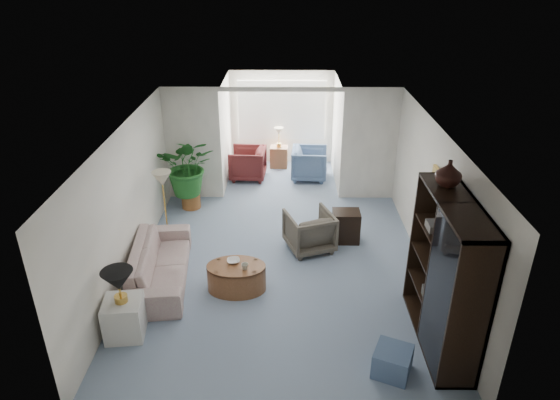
{
  "coord_description": "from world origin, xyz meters",
  "views": [
    {
      "loc": [
        0.07,
        -7.1,
        4.85
      ],
      "look_at": [
        0.0,
        0.6,
        1.1
      ],
      "focal_mm": 31.82,
      "sensor_mm": 36.0,
      "label": 1
    }
  ],
  "objects_px": {
    "framed_picture": "(439,186)",
    "sunroom_table": "(279,157)",
    "sunroom_chair_maroon": "(248,163)",
    "side_table_dark": "(346,226)",
    "coffee_cup": "(245,267)",
    "wingback_chair": "(309,231)",
    "ottoman": "(392,361)",
    "coffee_table": "(237,277)",
    "table_lamp": "(118,281)",
    "sofa": "(160,263)",
    "entertainment_cabinet": "(446,275)",
    "floor_lamp": "(162,179)",
    "end_table": "(124,318)",
    "coffee_bowl": "(233,261)",
    "plant_pot": "(191,201)",
    "cabinet_urn": "(449,173)",
    "sunroom_chair_blue": "(309,164)"
  },
  "relations": [
    {
      "from": "side_table_dark",
      "to": "sunroom_chair_blue",
      "type": "height_order",
      "value": "sunroom_chair_blue"
    },
    {
      "from": "end_table",
      "to": "coffee_table",
      "type": "bearing_deg",
      "value": 36.38
    },
    {
      "from": "side_table_dark",
      "to": "coffee_cup",
      "type": "bearing_deg",
      "value": -136.68
    },
    {
      "from": "coffee_bowl",
      "to": "sunroom_table",
      "type": "xyz_separation_m",
      "value": [
        0.67,
        5.21,
        -0.21
      ]
    },
    {
      "from": "coffee_cup",
      "to": "sunroom_chair_maroon",
      "type": "relative_size",
      "value": 0.13
    },
    {
      "from": "coffee_cup",
      "to": "wingback_chair",
      "type": "bearing_deg",
      "value": 51.92
    },
    {
      "from": "side_table_dark",
      "to": "entertainment_cabinet",
      "type": "distance_m",
      "value": 2.98
    },
    {
      "from": "end_table",
      "to": "cabinet_urn",
      "type": "distance_m",
      "value": 4.88
    },
    {
      "from": "sofa",
      "to": "entertainment_cabinet",
      "type": "height_order",
      "value": "entertainment_cabinet"
    },
    {
      "from": "framed_picture",
      "to": "coffee_bowl",
      "type": "height_order",
      "value": "framed_picture"
    },
    {
      "from": "plant_pot",
      "to": "sofa",
      "type": "bearing_deg",
      "value": -90.9
    },
    {
      "from": "table_lamp",
      "to": "floor_lamp",
      "type": "height_order",
      "value": "floor_lamp"
    },
    {
      "from": "floor_lamp",
      "to": "side_table_dark",
      "type": "distance_m",
      "value": 3.52
    },
    {
      "from": "floor_lamp",
      "to": "cabinet_urn",
      "type": "height_order",
      "value": "cabinet_urn"
    },
    {
      "from": "sunroom_chair_maroon",
      "to": "framed_picture",
      "type": "bearing_deg",
      "value": 42.08
    },
    {
      "from": "side_table_dark",
      "to": "sofa",
      "type": "bearing_deg",
      "value": -157.64
    },
    {
      "from": "table_lamp",
      "to": "side_table_dark",
      "type": "distance_m",
      "value": 4.38
    },
    {
      "from": "sofa",
      "to": "cabinet_urn",
      "type": "height_order",
      "value": "cabinet_urn"
    },
    {
      "from": "coffee_table",
      "to": "side_table_dark",
      "type": "relative_size",
      "value": 1.55
    },
    {
      "from": "table_lamp",
      "to": "wingback_chair",
      "type": "xyz_separation_m",
      "value": [
        2.72,
        2.37,
        -0.56
      ]
    },
    {
      "from": "cabinet_urn",
      "to": "table_lamp",
      "type": "bearing_deg",
      "value": -173.85
    },
    {
      "from": "entertainment_cabinet",
      "to": "wingback_chair",
      "type": "bearing_deg",
      "value": 125.21
    },
    {
      "from": "end_table",
      "to": "table_lamp",
      "type": "distance_m",
      "value": 0.64
    },
    {
      "from": "framed_picture",
      "to": "sunroom_table",
      "type": "bearing_deg",
      "value": 117.1
    },
    {
      "from": "coffee_bowl",
      "to": "wingback_chair",
      "type": "distance_m",
      "value": 1.74
    },
    {
      "from": "sofa",
      "to": "plant_pot",
      "type": "relative_size",
      "value": 5.5
    },
    {
      "from": "wingback_chair",
      "to": "sunroom_chair_maroon",
      "type": "bearing_deg",
      "value": -87.13
    },
    {
      "from": "framed_picture",
      "to": "plant_pot",
      "type": "bearing_deg",
      "value": 149.54
    },
    {
      "from": "sofa",
      "to": "table_lamp",
      "type": "bearing_deg",
      "value": 165.39
    },
    {
      "from": "framed_picture",
      "to": "coffee_bowl",
      "type": "bearing_deg",
      "value": -175.25
    },
    {
      "from": "sofa",
      "to": "framed_picture",
      "type": "bearing_deg",
      "value": -94.74
    },
    {
      "from": "wingback_chair",
      "to": "ottoman",
      "type": "relative_size",
      "value": 1.79
    },
    {
      "from": "sunroom_chair_maroon",
      "to": "side_table_dark",
      "type": "bearing_deg",
      "value": 38.66
    },
    {
      "from": "table_lamp",
      "to": "ottoman",
      "type": "relative_size",
      "value": 0.97
    },
    {
      "from": "table_lamp",
      "to": "side_table_dark",
      "type": "xyz_separation_m",
      "value": [
        3.42,
        2.67,
        -0.62
      ]
    },
    {
      "from": "side_table_dark",
      "to": "plant_pot",
      "type": "bearing_deg",
      "value": 156.6
    },
    {
      "from": "side_table_dark",
      "to": "sunroom_table",
      "type": "xyz_separation_m",
      "value": [
        -1.31,
        3.73,
        -0.04
      ]
    },
    {
      "from": "sunroom_chair_maroon",
      "to": "sunroom_table",
      "type": "relative_size",
      "value": 1.57
    },
    {
      "from": "table_lamp",
      "to": "cabinet_urn",
      "type": "height_order",
      "value": "cabinet_urn"
    },
    {
      "from": "sofa",
      "to": "sunroom_table",
      "type": "xyz_separation_m",
      "value": [
        1.91,
        5.05,
        -0.05
      ]
    },
    {
      "from": "end_table",
      "to": "entertainment_cabinet",
      "type": "bearing_deg",
      "value": -0.33
    },
    {
      "from": "coffee_cup",
      "to": "end_table",
      "type": "bearing_deg",
      "value": -148.7
    },
    {
      "from": "coffee_cup",
      "to": "side_table_dark",
      "type": "distance_m",
      "value": 2.45
    },
    {
      "from": "coffee_bowl",
      "to": "coffee_cup",
      "type": "height_order",
      "value": "coffee_cup"
    },
    {
      "from": "sunroom_chair_maroon",
      "to": "sunroom_table",
      "type": "distance_m",
      "value": 1.07
    },
    {
      "from": "coffee_table",
      "to": "ottoman",
      "type": "distance_m",
      "value": 2.81
    },
    {
      "from": "sofa",
      "to": "wingback_chair",
      "type": "distance_m",
      "value": 2.72
    },
    {
      "from": "framed_picture",
      "to": "side_table_dark",
      "type": "bearing_deg",
      "value": 135.25
    },
    {
      "from": "framed_picture",
      "to": "side_table_dark",
      "type": "xyz_separation_m",
      "value": [
        -1.22,
        1.21,
        -1.39
      ]
    },
    {
      "from": "end_table",
      "to": "coffee_table",
      "type": "height_order",
      "value": "end_table"
    }
  ]
}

